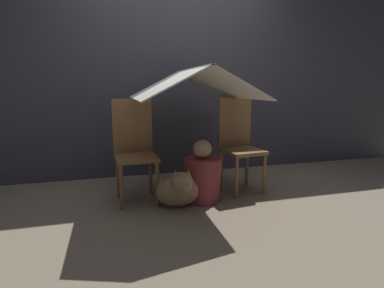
% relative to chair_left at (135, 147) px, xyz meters
% --- Properties ---
extents(ground_plane, '(8.80, 8.80, 0.00)m').
position_rel_chair_left_xyz_m(ground_plane, '(0.56, -0.19, -0.53)').
color(ground_plane, gray).
extents(wall_back, '(7.00, 0.05, 2.50)m').
position_rel_chair_left_xyz_m(wall_back, '(0.56, 0.84, 0.72)').
color(wall_back, '#3D3D47').
rests_on(wall_back, ground_plane).
extents(chair_left, '(0.41, 0.41, 1.00)m').
position_rel_chair_left_xyz_m(chair_left, '(0.00, 0.00, 0.00)').
color(chair_left, brown).
rests_on(chair_left, ground_plane).
extents(chair_right, '(0.43, 0.43, 1.00)m').
position_rel_chair_left_xyz_m(chair_right, '(1.11, -0.00, 0.00)').
color(chair_right, brown).
rests_on(chair_right, ground_plane).
extents(sheet_canopy, '(1.12, 1.24, 0.29)m').
position_rel_chair_left_xyz_m(sheet_canopy, '(0.56, -0.08, 0.61)').
color(sheet_canopy, silver).
extents(person_front, '(0.36, 0.36, 0.61)m').
position_rel_chair_left_xyz_m(person_front, '(0.63, -0.21, -0.29)').
color(person_front, maroon).
rests_on(person_front, ground_plane).
extents(dog, '(0.42, 0.41, 0.40)m').
position_rel_chair_left_xyz_m(dog, '(0.37, -0.33, -0.35)').
color(dog, '#9E7F56').
rests_on(dog, ground_plane).
extents(floor_cushion, '(0.45, 0.36, 0.10)m').
position_rel_chair_left_xyz_m(floor_cushion, '(0.46, 0.10, -0.48)').
color(floor_cushion, '#E5CC66').
rests_on(floor_cushion, ground_plane).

